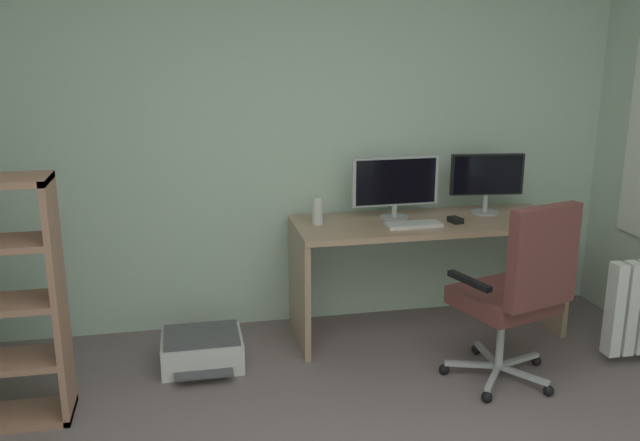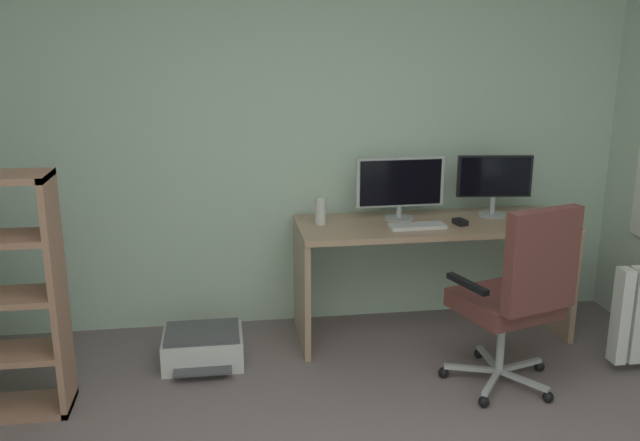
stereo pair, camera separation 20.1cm
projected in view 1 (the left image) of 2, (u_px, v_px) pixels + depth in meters
name	position (u px, v px, depth m)	size (l,w,h in m)	color
wall_back	(283.00, 124.00, 4.32)	(4.44, 0.10, 2.65)	silver
desk	(428.00, 248.00, 4.30)	(1.70, 0.61, 0.75)	tan
monitor_main	(395.00, 183.00, 4.25)	(0.56, 0.18, 0.39)	#B2B5B7
monitor_secondary	(487.00, 178.00, 4.37)	(0.48, 0.18, 0.39)	#B2B5B7
keyboard	(413.00, 225.00, 4.11)	(0.34, 0.13, 0.02)	silver
computer_mouse	(455.00, 220.00, 4.19)	(0.06, 0.10, 0.03)	black
desktop_speaker	(317.00, 211.00, 4.14)	(0.07, 0.07, 0.17)	silver
office_chair	(518.00, 288.00, 3.59)	(0.63, 0.67, 1.05)	#B7BABC
printer	(202.00, 350.00, 3.94)	(0.46, 0.45, 0.20)	silver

